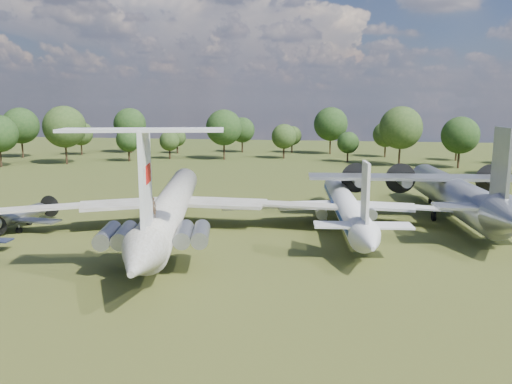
% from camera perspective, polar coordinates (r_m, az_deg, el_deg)
% --- Properties ---
extents(ground, '(300.00, 300.00, 0.00)m').
position_cam_1_polar(ground, '(62.46, -8.18, -4.28)').
color(ground, '#213B13').
rests_on(ground, ground).
extents(il62_airliner, '(52.48, 61.76, 5.28)m').
position_cam_1_polar(il62_airliner, '(60.80, -9.61, -2.17)').
color(il62_airliner, '#BABAB6').
rests_on(il62_airliner, ground).
extents(tu104_jet, '(36.19, 45.45, 4.21)m').
position_cam_1_polar(tu104_jet, '(63.95, 10.19, -2.06)').
color(tu104_jet, silver).
rests_on(tu104_jet, ground).
extents(an12_transport, '(42.73, 46.76, 5.66)m').
position_cam_1_polar(an12_transport, '(71.82, 21.60, -0.70)').
color(an12_transport, '#AAADB3').
rests_on(an12_transport, ground).
extents(small_prop_northwest, '(14.02, 18.14, 2.50)m').
position_cam_1_polar(small_prop_northwest, '(67.60, -26.35, -3.06)').
color(small_prop_northwest, '#A2A5AA').
rests_on(small_prop_northwest, ground).
extents(person_on_il62, '(0.84, 0.76, 1.92)m').
position_cam_1_polar(person_on_il62, '(45.73, -11.73, -1.72)').
color(person_on_il62, brown).
rests_on(person_on_il62, il62_airliner).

